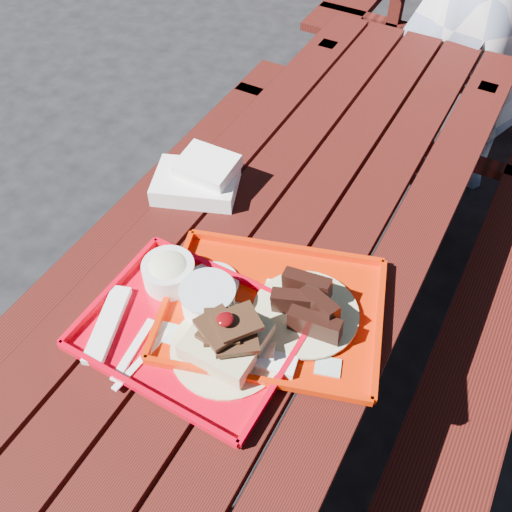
% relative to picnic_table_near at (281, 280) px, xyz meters
% --- Properties ---
extents(ground, '(60.00, 60.00, 0.00)m').
position_rel_picnic_table_near_xyz_m(ground, '(0.00, 0.00, -0.56)').
color(ground, black).
rests_on(ground, ground).
extents(picnic_table_near, '(1.41, 2.40, 0.75)m').
position_rel_picnic_table_near_xyz_m(picnic_table_near, '(0.00, 0.00, 0.00)').
color(picnic_table_near, '#400F0C').
rests_on(picnic_table_near, ground).
extents(near_tray, '(0.48, 0.40, 0.15)m').
position_rel_picnic_table_near_xyz_m(near_tray, '(-0.04, -0.35, 0.23)').
color(near_tray, red).
rests_on(near_tray, picnic_table_near).
extents(far_tray, '(0.59, 0.52, 0.08)m').
position_rel_picnic_table_near_xyz_m(far_tray, '(0.08, -0.25, 0.22)').
color(far_tray, red).
rests_on(far_tray, picnic_table_near).
extents(white_cloth, '(0.27, 0.24, 0.09)m').
position_rel_picnic_table_near_xyz_m(white_cloth, '(-0.29, 0.05, 0.23)').
color(white_cloth, white).
rests_on(white_cloth, picnic_table_near).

